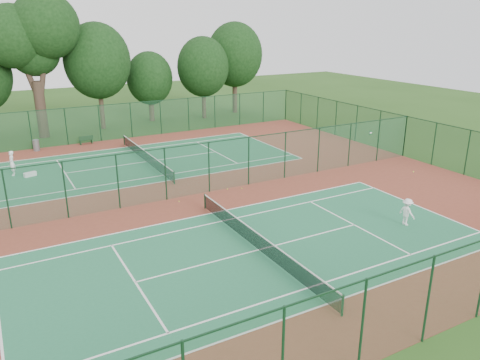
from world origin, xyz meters
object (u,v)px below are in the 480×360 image
kit_bag (30,174)px  big_tree (32,36)px  player_far (12,163)px  bench (86,140)px  player_near (407,212)px  trash_bin (36,145)px

kit_bag → big_tree: 16.48m
player_far → kit_bag: bearing=53.5°
bench → big_tree: 11.08m
big_tree → player_near: bearing=-65.6°
player_far → kit_bag: 1.60m
trash_bin → big_tree: (1.44, 5.47, 9.24)m
player_near → player_far: bearing=40.1°
bench → big_tree: big_tree is taller
player_near → player_far: size_ratio=0.84×
player_near → big_tree: (-15.01, 33.02, 8.94)m
bench → big_tree: bearing=115.3°
player_far → big_tree: 15.53m
player_far → trash_bin: bearing=164.4°
player_near → kit_bag: (-17.79, 19.90, -0.64)m
trash_bin → kit_bag: 7.78m
player_near → trash_bin: player_near is taller
player_far → big_tree: bearing=166.5°
kit_bag → big_tree: bearing=60.6°
player_near → kit_bag: 26.70m
player_far → player_near: bearing=46.2°
trash_bin → big_tree: bearing=75.2°
kit_bag → trash_bin: bearing=62.7°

